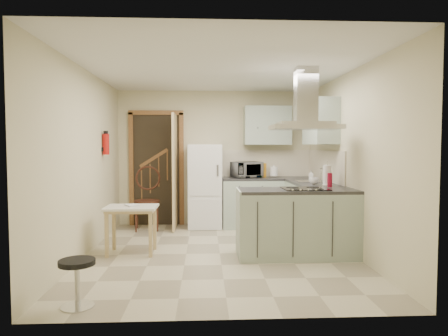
{
  "coord_description": "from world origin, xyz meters",
  "views": [
    {
      "loc": [
        -0.21,
        -5.4,
        1.47
      ],
      "look_at": [
        0.08,
        0.45,
        1.15
      ],
      "focal_mm": 32.0,
      "sensor_mm": 36.0,
      "label": 1
    }
  ],
  "objects": [
    {
      "name": "ceiling",
      "position": [
        0.0,
        0.0,
        2.5
      ],
      "size": [
        4.2,
        4.2,
        0.0
      ],
      "primitive_type": "plane",
      "rotation": [
        3.14,
        0.0,
        0.0
      ],
      "color": "silver",
      "rests_on": "back_wall"
    },
    {
      "name": "hob",
      "position": [
        1.12,
        -0.18,
        0.91
      ],
      "size": [
        0.58,
        0.5,
        0.01
      ],
      "primitive_type": "cube",
      "color": "black",
      "rests_on": "peninsula"
    },
    {
      "name": "red_bottle",
      "position": [
        1.55,
        0.1,
        1.0
      ],
      "size": [
        0.09,
        0.09,
        0.19
      ],
      "primitive_type": "cylinder",
      "rotation": [
        0.0,
        0.0,
        -0.36
      ],
      "color": "maroon",
      "rests_on": "peninsula"
    },
    {
      "name": "kettle",
      "position": [
        1.07,
        1.9,
        1.01
      ],
      "size": [
        0.15,
        0.15,
        0.21
      ],
      "primitive_type": "cylinder",
      "rotation": [
        0.0,
        0.0,
        -0.06
      ],
      "color": "white",
      "rests_on": "counter_back"
    },
    {
      "name": "soap_bottle",
      "position": [
        1.61,
        1.29,
        0.98
      ],
      "size": [
        0.09,
        0.1,
        0.17
      ],
      "primitive_type": "imported",
      "rotation": [
        0.0,
        0.0,
        -0.31
      ],
      "color": "#A09EA9",
      "rests_on": "counter_right"
    },
    {
      "name": "cereal_box",
      "position": [
        0.87,
        1.94,
        1.03
      ],
      "size": [
        0.12,
        0.18,
        0.26
      ],
      "primitive_type": "cube",
      "rotation": [
        0.0,
        0.0,
        0.31
      ],
      "color": "orange",
      "rests_on": "counter_back"
    },
    {
      "name": "paper_towel",
      "position": [
        1.57,
        0.29,
        1.05
      ],
      "size": [
        0.13,
        0.13,
        0.31
      ],
      "primitive_type": "cylinder",
      "rotation": [
        0.0,
        0.0,
        -0.11
      ],
      "color": "white",
      "rests_on": "counter_right"
    },
    {
      "name": "floor",
      "position": [
        0.0,
        0.0,
        0.0
      ],
      "size": [
        4.2,
        4.2,
        0.0
      ],
      "primitive_type": "plane",
      "color": "#C1B896",
      "rests_on": "ground"
    },
    {
      "name": "left_wall",
      "position": [
        -1.8,
        0.0,
        1.25
      ],
      "size": [
        0.0,
        4.2,
        4.2
      ],
      "primitive_type": "plane",
      "rotation": [
        1.57,
        0.0,
        1.57
      ],
      "color": "beige",
      "rests_on": "floor"
    },
    {
      "name": "microwave",
      "position": [
        0.56,
        1.83,
        1.04
      ],
      "size": [
        0.61,
        0.52,
        0.29
      ],
      "primitive_type": "imported",
      "rotation": [
        0.0,
        0.0,
        0.4
      ],
      "color": "black",
      "rests_on": "counter_back"
    },
    {
      "name": "stool",
      "position": [
        -1.37,
        -1.76,
        0.22
      ],
      "size": [
        0.42,
        0.42,
        0.44
      ],
      "primitive_type": "cylinder",
      "rotation": [
        0.0,
        0.0,
        -0.34
      ],
      "color": "black",
      "rests_on": "floor"
    },
    {
      "name": "wall_cabinet_back",
      "position": [
        0.95,
        1.93,
        1.85
      ],
      "size": [
        0.85,
        0.35,
        0.7
      ],
      "primitive_type": "cube",
      "color": "#9EB2A0",
      "rests_on": "back_wall"
    },
    {
      "name": "counter_back",
      "position": [
        0.66,
        1.8,
        0.45
      ],
      "size": [
        1.08,
        0.6,
        0.9
      ],
      "primitive_type": "cube",
      "color": "#9EB2A0",
      "rests_on": "floor"
    },
    {
      "name": "doorway",
      "position": [
        -1.1,
        2.07,
        1.05
      ],
      "size": [
        1.1,
        0.12,
        2.1
      ],
      "primitive_type": "cube",
      "color": "brown",
      "rests_on": "floor"
    },
    {
      "name": "cup",
      "position": [
        1.43,
        0.45,
        0.95
      ],
      "size": [
        0.14,
        0.14,
        0.1
      ],
      "primitive_type": "imported",
      "rotation": [
        0.0,
        0.0,
        0.1
      ],
      "color": "silver",
      "rests_on": "counter_right"
    },
    {
      "name": "back_wall",
      "position": [
        0.0,
        2.1,
        1.25
      ],
      "size": [
        3.6,
        0.0,
        3.6
      ],
      "primitive_type": "plane",
      "rotation": [
        1.57,
        0.0,
        0.0
      ],
      "color": "beige",
      "rests_on": "floor"
    },
    {
      "name": "sink",
      "position": [
        1.5,
        0.95,
        0.91
      ],
      "size": [
        0.45,
        0.4,
        0.01
      ],
      "primitive_type": "cube",
      "color": "silver",
      "rests_on": "counter_right"
    },
    {
      "name": "peninsula",
      "position": [
        1.02,
        -0.18,
        0.45
      ],
      "size": [
        1.55,
        0.65,
        0.9
      ],
      "primitive_type": "cube",
      "color": "#9EB2A0",
      "rests_on": "floor"
    },
    {
      "name": "drop_leaf_table",
      "position": [
        -1.21,
        0.06,
        0.33
      ],
      "size": [
        0.7,
        0.53,
        0.65
      ],
      "primitive_type": "cube",
      "rotation": [
        0.0,
        0.0,
        -0.01
      ],
      "color": "tan",
      "rests_on": "floor"
    },
    {
      "name": "bentwood_chair",
      "position": [
        -1.22,
        1.62,
        0.51
      ],
      "size": [
        0.49,
        0.49,
        1.01
      ],
      "primitive_type": "cube",
      "rotation": [
        0.0,
        0.0,
        0.1
      ],
      "color": "#4B2819",
      "rests_on": "floor"
    },
    {
      "name": "fridge",
      "position": [
        -0.2,
        1.8,
        0.75
      ],
      "size": [
        0.6,
        0.6,
        1.5
      ],
      "primitive_type": "cube",
      "color": "white",
      "rests_on": "floor"
    },
    {
      "name": "fire_extinguisher",
      "position": [
        -1.74,
        0.9,
        1.5
      ],
      "size": [
        0.1,
        0.1,
        0.32
      ],
      "primitive_type": "cylinder",
      "color": "#B2140F",
      "rests_on": "left_wall"
    },
    {
      "name": "extractor_hood",
      "position": [
        1.12,
        -0.18,
        1.72
      ],
      "size": [
        0.9,
        0.55,
        0.1
      ],
      "primitive_type": "cube",
      "color": "silver",
      "rests_on": "ceiling"
    },
    {
      "name": "right_wall",
      "position": [
        1.8,
        0.0,
        1.25
      ],
      "size": [
        0.0,
        4.2,
        4.2
      ],
      "primitive_type": "plane",
      "rotation": [
        1.57,
        0.0,
        -1.57
      ],
      "color": "beige",
      "rests_on": "floor"
    },
    {
      "name": "wall_cabinet_right",
      "position": [
        1.62,
        0.85,
        1.85
      ],
      "size": [
        0.35,
        0.9,
        0.7
      ],
      "primitive_type": "cube",
      "color": "#9EB2A0",
      "rests_on": "right_wall"
    },
    {
      "name": "splashback",
      "position": [
        0.96,
        2.09,
        1.15
      ],
      "size": [
        1.68,
        0.02,
        0.5
      ],
      "primitive_type": "cube",
      "color": "beige",
      "rests_on": "counter_back"
    },
    {
      "name": "book",
      "position": [
        -1.27,
        0.07,
        0.7
      ],
      "size": [
        0.23,
        0.25,
        0.09
      ],
      "primitive_type": "imported",
      "rotation": [
        0.0,
        0.0,
        0.56
      ],
      "color": "maroon",
      "rests_on": "drop_leaf_table"
    },
    {
      "name": "counter_right",
      "position": [
        1.5,
        1.12,
        0.45
      ],
      "size": [
        0.6,
        1.95,
        0.9
      ],
      "primitive_type": "cube",
      "color": "#9EB2A0",
      "rests_on": "floor"
    }
  ]
}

